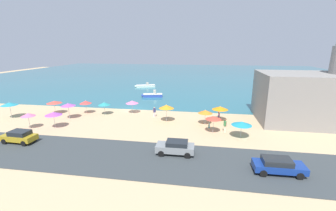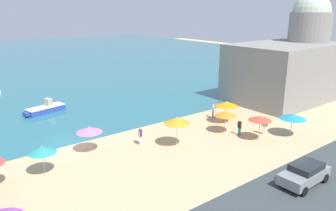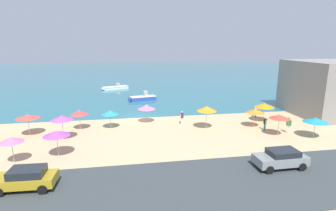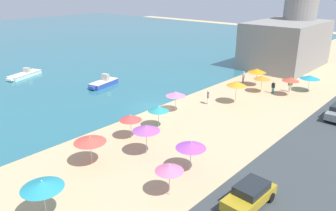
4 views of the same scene
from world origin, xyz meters
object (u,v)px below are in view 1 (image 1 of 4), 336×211
(beach_umbrella_2, at_px, (132,102))
(bather_3, at_px, (219,112))
(beach_umbrella_12, at_px, (28,115))
(parked_car_1, at_px, (19,136))
(bather_2, at_px, (225,125))
(parked_car_0, at_px, (278,165))
(beach_umbrella_7, at_px, (205,112))
(parked_car_2, at_px, (176,147))
(skiff_offshore, at_px, (153,95))
(skiff_nearshore, at_px, (145,86))
(beach_umbrella_0, at_px, (166,107))
(beach_umbrella_6, at_px, (214,118))
(harbor_fortress, at_px, (323,92))
(beach_umbrella_9, at_px, (86,102))
(beach_umbrella_10, at_px, (242,123))
(beach_umbrella_3, at_px, (53,114))
(beach_umbrella_11, at_px, (104,104))
(bather_1, at_px, (209,122))
(beach_umbrella_8, at_px, (220,108))
(beach_umbrella_4, at_px, (9,104))
(beach_umbrella_1, at_px, (54,102))
(beach_umbrella_5, at_px, (68,105))
(bather_0, at_px, (154,111))

(beach_umbrella_2, bearing_deg, bather_3, 0.05)
(beach_umbrella_12, relative_size, parked_car_1, 0.58)
(bather_2, distance_m, parked_car_0, 10.53)
(beach_umbrella_7, bearing_deg, beach_umbrella_12, -166.69)
(parked_car_2, relative_size, skiff_offshore, 0.82)
(skiff_nearshore, bearing_deg, beach_umbrella_0, -69.40)
(beach_umbrella_6, height_order, parked_car_0, beach_umbrella_6)
(parked_car_0, distance_m, skiff_nearshore, 48.36)
(beach_umbrella_2, relative_size, harbor_fortress, 0.15)
(parked_car_2, bearing_deg, beach_umbrella_9, 143.53)
(beach_umbrella_10, height_order, bather_2, beach_umbrella_10)
(beach_umbrella_6, bearing_deg, harbor_fortress, 24.02)
(skiff_offshore, bearing_deg, harbor_fortress, -24.72)
(beach_umbrella_7, relative_size, beach_umbrella_12, 0.97)
(beach_umbrella_3, distance_m, parked_car_1, 5.57)
(beach_umbrella_6, distance_m, parked_car_1, 23.99)
(beach_umbrella_11, height_order, parked_car_2, beach_umbrella_11)
(beach_umbrella_3, height_order, beach_umbrella_9, beach_umbrella_3)
(beach_umbrella_9, bearing_deg, bather_1, -10.36)
(harbor_fortress, bearing_deg, skiff_nearshore, 142.73)
(beach_umbrella_10, xyz_separation_m, bather_2, (-1.84, 1.70, -0.89))
(beach_umbrella_12, xyz_separation_m, parked_car_2, (21.23, -4.48, -1.20))
(beach_umbrella_0, height_order, beach_umbrella_8, beach_umbrella_0)
(beach_umbrella_4, bearing_deg, skiff_nearshore, 66.18)
(beach_umbrella_7, bearing_deg, beach_umbrella_0, 177.14)
(beach_umbrella_11, height_order, bather_1, beach_umbrella_11)
(beach_umbrella_0, bearing_deg, beach_umbrella_11, 169.55)
(beach_umbrella_0, height_order, skiff_nearshore, beach_umbrella_0)
(beach_umbrella_2, height_order, beach_umbrella_10, beach_umbrella_2)
(bather_1, bearing_deg, beach_umbrella_1, 174.05)
(beach_umbrella_5, bearing_deg, beach_umbrella_0, 3.69)
(beach_umbrella_0, distance_m, beach_umbrella_1, 19.53)
(beach_umbrella_1, bearing_deg, beach_umbrella_8, 1.13)
(beach_umbrella_12, relative_size, skiff_offshore, 0.47)
(beach_umbrella_8, xyz_separation_m, beach_umbrella_10, (2.26, -6.30, -0.20))
(beach_umbrella_0, bearing_deg, beach_umbrella_7, -2.86)
(beach_umbrella_6, relative_size, parked_car_2, 0.59)
(beach_umbrella_9, bearing_deg, bather_0, 0.31)
(beach_umbrella_6, height_order, beach_umbrella_8, beach_umbrella_8)
(bather_0, height_order, bather_3, bather_3)
(beach_umbrella_0, height_order, beach_umbrella_4, beach_umbrella_0)
(beach_umbrella_11, relative_size, parked_car_1, 0.55)
(beach_umbrella_5, bearing_deg, beach_umbrella_4, -173.14)
(parked_car_0, bearing_deg, bather_0, 134.56)
(beach_umbrella_11, relative_size, parked_car_2, 0.55)
(beach_umbrella_1, xyz_separation_m, beach_umbrella_6, (26.41, -4.61, 0.03))
(beach_umbrella_0, xyz_separation_m, beach_umbrella_7, (5.85, -0.29, -0.45))
(beach_umbrella_10, bearing_deg, parked_car_0, -75.65)
(beach_umbrella_8, xyz_separation_m, harbor_fortress, (14.88, 1.99, 2.59))
(beach_umbrella_6, distance_m, beach_umbrella_10, 3.61)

